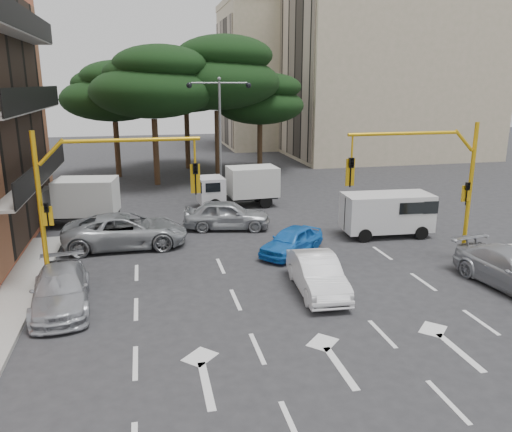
{
  "coord_description": "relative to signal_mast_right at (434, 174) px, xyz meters",
  "views": [
    {
      "loc": [
        -4.95,
        -16.33,
        7.58
      ],
      "look_at": [
        -0.02,
        5.39,
        1.6
      ],
      "focal_mm": 35.0,
      "sensor_mm": 36.0,
      "label": 1
    }
  ],
  "objects": [
    {
      "name": "car_silver_cross_b",
      "position": [
        -7.6,
        7.01,
        -3.11
      ],
      "size": [
        4.85,
        2.73,
        1.56
      ],
      "primitive_type": "imported",
      "rotation": [
        0.0,
        0.0,
        1.37
      ],
      "color": "#9EA2A6",
      "rests_on": "ground"
    },
    {
      "name": "apartment_beige_far",
      "position": [
        6.15,
        42.01,
        4.47
      ],
      "size": [
        16.2,
        12.15,
        16.7
      ],
      "color": "tan",
      "rests_on": "ground"
    },
    {
      "name": "box_truck_a",
      "position": [
        -15.8,
        9.52,
        -2.59
      ],
      "size": [
        5.5,
        2.91,
        2.58
      ],
      "primitive_type": null,
      "rotation": [
        0.0,
        0.0,
        1.43
      ],
      "color": "silver",
      "rests_on": "ground"
    },
    {
      "name": "car_white_hatch",
      "position": [
        -5.71,
        -1.94,
        -3.19
      ],
      "size": [
        1.76,
        4.32,
        1.39
      ],
      "primitive_type": "imported",
      "rotation": [
        0.0,
        0.0,
        -0.07
      ],
      "color": "white",
      "rests_on": "ground"
    },
    {
      "name": "car_silver_cross_a",
      "position": [
        -12.76,
        5.07,
        -3.09
      ],
      "size": [
        5.75,
        2.67,
        1.6
      ],
      "primitive_type": "imported",
      "rotation": [
        0.0,
        0.0,
        1.57
      ],
      "color": "#9FA2A6",
      "rests_on": "ground"
    },
    {
      "name": "signal_mast_right",
      "position": [
        0.0,
        0.0,
        0.0
      ],
      "size": [
        5.79,
        0.37,
        6.0
      ],
      "color": "gold",
      "rests_on": "ground"
    },
    {
      "name": "pine_left_near",
      "position": [
        -10.75,
        19.96,
        3.72
      ],
      "size": [
        9.15,
        9.15,
        10.23
      ],
      "color": "#382616",
      "rests_on": "ground"
    },
    {
      "name": "pine_left_far",
      "position": [
        -13.75,
        23.96,
        3.03
      ],
      "size": [
        8.32,
        8.32,
        9.3
      ],
      "color": "#382616",
      "rests_on": "ground"
    },
    {
      "name": "van_white",
      "position": [
        0.12,
        4.05,
        -2.78
      ],
      "size": [
        4.54,
        2.29,
        2.21
      ],
      "primitive_type": null,
      "rotation": [
        0.0,
        0.0,
        -1.64
      ],
      "color": "silver",
      "rests_on": "ground"
    },
    {
      "name": "signal_mast_left",
      "position": [
        -13.61,
        0.0,
        0.0
      ],
      "size": [
        5.79,
        0.37,
        6.0
      ],
      "color": "gold",
      "rests_on": "ground"
    },
    {
      "name": "pine_back",
      "position": [
        -7.75,
        26.96,
        3.72
      ],
      "size": [
        9.15,
        9.15,
        10.23
      ],
      "color": "#382616",
      "rests_on": "ground"
    },
    {
      "name": "median_strip",
      "position": [
        -6.8,
        14.01,
        -3.81
      ],
      "size": [
        1.4,
        6.0,
        0.15
      ],
      "primitive_type": "cube",
      "color": "gray",
      "rests_on": "ground"
    },
    {
      "name": "box_truck_b",
      "position": [
        -6.05,
        11.76,
        -2.65
      ],
      "size": [
        5.15,
        2.4,
        2.48
      ],
      "primitive_type": null,
      "rotation": [
        0.0,
        0.0,
        1.63
      ],
      "color": "silver",
      "rests_on": "ground"
    },
    {
      "name": "apartment_beige_near",
      "position": [
        13.15,
        30.01,
        5.47
      ],
      "size": [
        20.2,
        12.15,
        18.7
      ],
      "color": "tan",
      "rests_on": "ground"
    },
    {
      "name": "car_blue_compact",
      "position": [
        -5.41,
        2.32,
        -3.26
      ],
      "size": [
        3.76,
        3.53,
        1.26
      ],
      "primitive_type": "imported",
      "rotation": [
        0.0,
        0.0,
        -0.86
      ],
      "color": "blue",
      "rests_on": "ground"
    },
    {
      "name": "pine_center",
      "position": [
        -5.75,
        21.96,
        4.41
      ],
      "size": [
        9.98,
        9.98,
        11.16
      ],
      "color": "#382616",
      "rests_on": "ground"
    },
    {
      "name": "car_silver_wagon",
      "position": [
        -14.8,
        -1.28,
        -3.22
      ],
      "size": [
        2.28,
        4.75,
        1.33
      ],
      "primitive_type": "imported",
      "rotation": [
        0.0,
        0.0,
        0.09
      ],
      "color": "#A7A9B0",
      "rests_on": "ground"
    },
    {
      "name": "ground",
      "position": [
        -6.8,
        -1.99,
        -3.88
      ],
      "size": [
        120.0,
        120.0,
        0.0
      ],
      "primitive_type": "plane",
      "color": "#28282B",
      "rests_on": "ground"
    },
    {
      "name": "street_lamp_center",
      "position": [
        -6.8,
        14.01,
        1.54
      ],
      "size": [
        4.16,
        0.36,
        7.77
      ],
      "color": "slate",
      "rests_on": "median_strip"
    },
    {
      "name": "pine_right",
      "position": [
        -1.75,
        23.96,
        2.33
      ],
      "size": [
        7.49,
        7.49,
        8.37
      ],
      "color": "#382616",
      "rests_on": "ground"
    }
  ]
}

